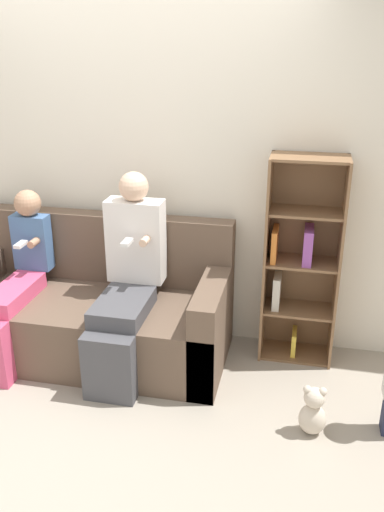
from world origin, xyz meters
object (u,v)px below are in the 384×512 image
object	(u,v)px
adult_seated	(128,275)
bookshelf	(300,261)
child_seated	(16,279)
teddy_bear	(313,412)
couch	(93,313)

from	to	relation	value
adult_seated	bookshelf	distance (m)	1.18
adult_seated	child_seated	size ratio (longest dim) A/B	1.15
adult_seated	teddy_bear	xyz separation A→B (m)	(1.26, -0.49, -0.53)
couch	child_seated	size ratio (longest dim) A/B	1.67
adult_seated	teddy_bear	world-z (taller)	adult_seated
couch	teddy_bear	distance (m)	1.68
child_seated	bookshelf	xyz separation A→B (m)	(1.92, 0.42, 0.13)
teddy_bear	adult_seated	bearing A→B (deg)	158.72
child_seated	bookshelf	bearing A→B (deg)	12.42
couch	child_seated	world-z (taller)	child_seated
couch	teddy_bear	xyz separation A→B (m)	(1.57, -0.58, -0.16)
couch	child_seated	bearing A→B (deg)	-165.61
adult_seated	bookshelf	bearing A→B (deg)	18.93
couch	child_seated	distance (m)	0.58
adult_seated	child_seated	xyz separation A→B (m)	(-0.80, -0.04, -0.09)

